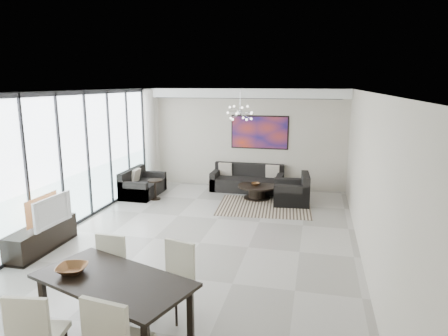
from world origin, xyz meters
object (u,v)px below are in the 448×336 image
(sofa_main, at_px, (247,182))
(dining_table, at_px, (113,285))
(coffee_table, at_px, (257,191))
(television, at_px, (48,211))
(tv_console, at_px, (42,238))

(sofa_main, height_order, dining_table, dining_table)
(dining_table, bearing_deg, coffee_table, 83.27)
(sofa_main, xyz_separation_m, television, (-2.83, -5.02, 0.51))
(dining_table, bearing_deg, television, 138.96)
(coffee_table, distance_m, dining_table, 6.46)
(sofa_main, bearing_deg, coffee_table, -62.66)
(sofa_main, relative_size, television, 2.15)
(coffee_table, relative_size, television, 1.09)
(sofa_main, relative_size, dining_table, 0.97)
(sofa_main, distance_m, television, 5.78)
(coffee_table, xyz_separation_m, tv_console, (-3.39, -4.30, 0.04))
(television, bearing_deg, dining_table, -127.75)
(tv_console, bearing_deg, sofa_main, 59.44)
(tv_console, bearing_deg, television, 16.20)
(sofa_main, distance_m, dining_table, 7.19)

